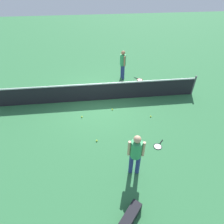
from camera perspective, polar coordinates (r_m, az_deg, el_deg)
ground_plane at (r=9.77m, az=-4.28°, el=3.62°), size 40.00×40.00×0.00m
court_net at (r=9.49m, az=-4.43°, el=6.10°), size 10.09×0.09×1.07m
player_near_side at (r=5.96m, az=7.17°, el=-11.95°), size 0.53×0.40×1.70m
player_far_side at (r=11.29m, az=3.28°, el=14.63°), size 0.42×0.53×1.70m
tennis_racket_near_player at (r=7.62m, az=13.67°, el=-9.92°), size 0.53×0.54×0.03m
tennis_racket_far_player at (r=11.65m, az=8.23°, el=9.62°), size 0.50×0.56×0.03m
tennis_ball_near_player at (r=8.73m, az=-9.07°, el=-1.46°), size 0.07×0.07×0.07m
tennis_ball_by_net at (r=8.83m, az=11.58°, el=-1.30°), size 0.07×0.07×0.07m
tennis_ball_midcourt at (r=7.59m, az=-4.61°, el=-8.60°), size 0.07×0.07×0.07m
tennis_ball_baseline at (r=9.05m, az=0.12°, el=0.77°), size 0.07×0.07×0.07m
equipment_bag at (r=5.91m, az=5.41°, el=-28.84°), size 0.74×0.79×0.28m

